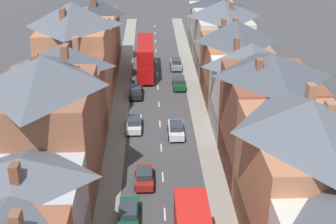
{
  "coord_description": "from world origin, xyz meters",
  "views": [
    {
      "loc": [
        -1.04,
        -15.49,
        25.32
      ],
      "look_at": [
        0.88,
        33.16,
        2.89
      ],
      "focal_mm": 50.0,
      "sensor_mm": 36.0,
      "label": 1
    }
  ],
  "objects": [
    {
      "name": "pavement_left",
      "position": [
        -5.1,
        38.0,
        0.07
      ],
      "size": [
        2.2,
        104.0,
        0.14
      ],
      "primitive_type": "cube",
      "color": "gray",
      "rests_on": "ground"
    },
    {
      "name": "pavement_right",
      "position": [
        5.1,
        38.0,
        0.07
      ],
      "size": [
        2.2,
        104.0,
        0.14
      ],
      "primitive_type": "cube",
      "color": "gray",
      "rests_on": "ground"
    },
    {
      "name": "centre_line_dashes",
      "position": [
        0.0,
        36.0,
        0.01
      ],
      "size": [
        0.14,
        97.8,
        0.01
      ],
      "color": "silver",
      "rests_on": "ground"
    },
    {
      "name": "terrace_row_left",
      "position": [
        -10.18,
        25.78,
        5.98
      ],
      "size": [
        8.0,
        77.77,
        14.21
      ],
      "color": "brown",
      "rests_on": "ground"
    },
    {
      "name": "terrace_row_right",
      "position": [
        10.18,
        27.41,
        5.79
      ],
      "size": [
        8.0,
        83.61,
        13.65
      ],
      "color": "beige",
      "rests_on": "ground"
    },
    {
      "name": "double_decker_bus_lead",
      "position": [
        -1.81,
        53.53,
        2.82
      ],
      "size": [
        2.74,
        10.8,
        5.3
      ],
      "color": "#B70F0F",
      "rests_on": "ground"
    },
    {
      "name": "car_near_silver",
      "position": [
        3.1,
        56.19,
        0.84
      ],
      "size": [
        1.9,
        4.26,
        1.67
      ],
      "color": "gray",
      "rests_on": "ground"
    },
    {
      "name": "car_parked_right_a",
      "position": [
        -3.1,
        34.52,
        0.82
      ],
      "size": [
        1.9,
        4.23,
        1.62
      ],
      "color": "silver",
      "rests_on": "ground"
    },
    {
      "name": "car_mid_black",
      "position": [
        -3.1,
        44.7,
        0.82
      ],
      "size": [
        1.9,
        4.23,
        1.62
      ],
      "color": "black",
      "rests_on": "ground"
    },
    {
      "name": "car_parked_left_b",
      "position": [
        3.1,
        47.71,
        0.82
      ],
      "size": [
        1.9,
        4.16,
        1.62
      ],
      "color": "#144728",
      "rests_on": "ground"
    },
    {
      "name": "car_mid_white",
      "position": [
        1.8,
        32.81,
        0.83
      ],
      "size": [
        1.9,
        4.34,
        1.65
      ],
      "color": "silver",
      "rests_on": "ground"
    },
    {
      "name": "car_far_grey",
      "position": [
        -3.1,
        17.01,
        0.84
      ],
      "size": [
        1.9,
        4.39,
        1.67
      ],
      "color": "#144728",
      "rests_on": "ground"
    },
    {
      "name": "car_parked_right_b",
      "position": [
        -1.8,
        22.88,
        0.8
      ],
      "size": [
        1.9,
        3.96,
        1.59
      ],
      "color": "maroon",
      "rests_on": "ground"
    }
  ]
}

